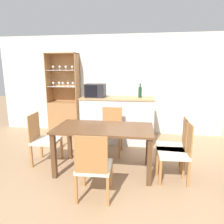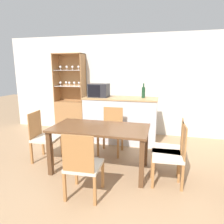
# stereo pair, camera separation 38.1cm
# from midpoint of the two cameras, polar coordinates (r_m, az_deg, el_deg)

# --- Properties ---
(ground_plane) EXTENTS (18.00, 18.00, 0.00)m
(ground_plane) POSITION_cam_midpoint_polar(r_m,az_deg,el_deg) (3.17, -0.39, -20.00)
(ground_plane) COLOR #A37F5B
(wall_back) EXTENTS (6.80, 0.06, 2.55)m
(wall_back) POSITION_cam_midpoint_polar(r_m,az_deg,el_deg) (5.29, 6.79, 7.60)
(wall_back) COLOR silver
(wall_back) RESTS_ON ground_plane
(kitchen_counter) EXTENTS (1.68, 0.65, 1.05)m
(kitchen_counter) POSITION_cam_midpoint_polar(r_m,az_deg,el_deg) (4.69, 4.78, -2.22)
(kitchen_counter) COLOR silver
(kitchen_counter) RESTS_ON ground_plane
(display_cabinet) EXTENTS (0.81, 0.39, 2.09)m
(display_cabinet) POSITION_cam_midpoint_polar(r_m,az_deg,el_deg) (5.59, -9.70, 0.67)
(display_cabinet) COLOR #A37042
(display_cabinet) RESTS_ON ground_plane
(dining_table) EXTENTS (1.58, 0.83, 0.76)m
(dining_table) POSITION_cam_midpoint_polar(r_m,az_deg,el_deg) (3.30, -0.17, -6.14)
(dining_table) COLOR brown
(dining_table) RESTS_ON ground_plane
(dining_chair_side_left_far) EXTENTS (0.47, 0.47, 0.92)m
(dining_chair_side_left_far) POSITION_cam_midpoint_polar(r_m,az_deg,el_deg) (3.89, -16.27, -6.84)
(dining_chair_side_left_far) COLOR beige
(dining_chair_side_left_far) RESTS_ON ground_plane
(dining_chair_side_right_far) EXTENTS (0.47, 0.47, 0.92)m
(dining_chair_side_right_far) POSITION_cam_midpoint_polar(r_m,az_deg,el_deg) (3.41, 19.48, -9.78)
(dining_chair_side_right_far) COLOR beige
(dining_chair_side_right_far) RESTS_ON ground_plane
(dining_chair_head_near) EXTENTS (0.46, 0.46, 0.92)m
(dining_chair_head_near) POSITION_cam_midpoint_polar(r_m,az_deg,el_deg) (2.70, -4.20, -15.00)
(dining_chair_head_near) COLOR beige
(dining_chair_head_near) RESTS_ON ground_plane
(dining_chair_side_right_near) EXTENTS (0.47, 0.47, 0.92)m
(dining_chair_side_right_near) POSITION_cam_midpoint_polar(r_m,az_deg,el_deg) (3.18, 19.87, -11.37)
(dining_chair_side_right_near) COLOR beige
(dining_chair_side_right_near) RESTS_ON ground_plane
(dining_chair_head_far) EXTENTS (0.44, 0.44, 0.92)m
(dining_chair_head_far) POSITION_cam_midpoint_polar(r_m,az_deg,el_deg) (4.06, 2.47, -5.54)
(dining_chair_head_far) COLOR beige
(dining_chair_head_far) RESTS_ON ground_plane
(microwave) EXTENTS (0.45, 0.35, 0.31)m
(microwave) POSITION_cam_midpoint_polar(r_m,az_deg,el_deg) (4.67, -1.43, 6.20)
(microwave) COLOR #232328
(microwave) RESTS_ON kitchen_counter
(wine_bottle) EXTENTS (0.08, 0.08, 0.33)m
(wine_bottle) POSITION_cam_midpoint_polar(r_m,az_deg,el_deg) (4.59, 11.34, 5.58)
(wine_bottle) COLOR #193D23
(wine_bottle) RESTS_ON kitchen_counter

